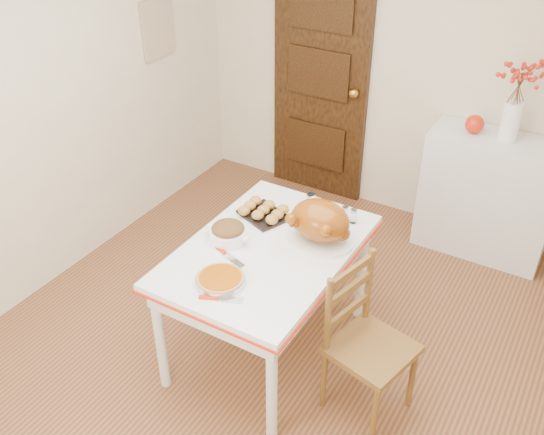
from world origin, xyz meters
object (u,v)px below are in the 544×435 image
Objects in this scene: sideboard at (487,196)px; pumpkin_pie at (220,279)px; turkey_platter at (320,222)px; chair_oak at (372,346)px; kitchen_table at (268,300)px.

pumpkin_pie is at bearing -112.67° from sideboard.
sideboard is 1.75m from turkey_platter.
sideboard is 1.89m from chair_oak.
chair_oak is at bearing -36.79° from turkey_platter.
sideboard is at bearing 67.33° from pumpkin_pie.
sideboard reaches higher than pumpkin_pie.
turkey_platter is (-0.50, 0.32, 0.45)m from chair_oak.
chair_oak reaches higher than kitchen_table.
kitchen_table is 4.94× the size of pumpkin_pie.
sideboard is 3.57× the size of pumpkin_pie.
kitchen_table is at bearing -140.98° from turkey_platter.
sideboard is 2.38m from pumpkin_pie.
turkey_platter reaches higher than kitchen_table.
turkey_platter reaches higher than sideboard.
turkey_platter is at bearing 65.57° from pumpkin_pie.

